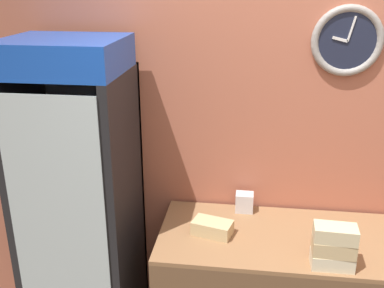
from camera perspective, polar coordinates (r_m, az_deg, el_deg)
wall_back at (r=2.84m, az=13.99°, el=0.50°), size 5.20×0.10×2.70m
beverage_cooler at (r=2.81m, az=-13.77°, el=-5.81°), size 0.63×0.63×2.00m
sandwich_stack_bottom at (r=2.46m, az=17.35°, el=-13.88°), size 0.21×0.12×0.08m
sandwich_stack_middle at (r=2.42m, az=17.55°, el=-12.35°), size 0.21×0.12×0.08m
sandwich_stack_top at (r=2.38m, az=17.75°, el=-10.76°), size 0.22×0.13×0.08m
sandwich_flat_left at (r=2.62m, az=2.60°, el=-10.56°), size 0.25×0.18×0.08m
napkin_dispenser at (r=2.86m, az=6.67°, el=-7.35°), size 0.11×0.09×0.12m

